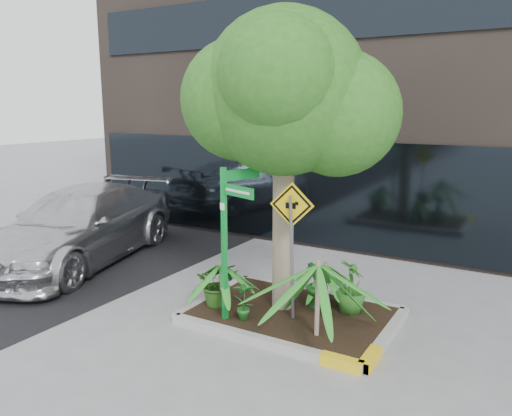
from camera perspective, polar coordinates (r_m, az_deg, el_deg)
The scene contains 14 objects.
ground at distance 8.44m, azimuth 1.94°, elevation -13.01°, with size 80.00×80.00×0.00m, color gray.
asphalt_road at distance 12.68m, azimuth -25.01°, elevation -5.61°, with size 7.00×80.00×0.01m, color black.
planter at distance 8.53m, azimuth 4.24°, elevation -12.03°, with size 3.35×2.36×0.15m.
tree at distance 8.06m, azimuth 3.34°, elevation 13.01°, with size 3.39×3.01×5.09m.
palm_front at distance 7.35m, azimuth 7.13°, elevation -6.41°, with size 1.33×1.33×1.47m.
palm_left at distance 8.44m, azimuth -3.97°, elevation -6.38°, with size 0.92×0.92×1.02m.
palm_back at distance 8.79m, azimuth 7.98°, elevation -6.41°, with size 0.80×0.80×0.89m.
parked_car at distance 12.11m, azimuth -19.44°, elevation -1.88°, with size 2.34×5.75×1.67m, color silver.
shrub_a at distance 8.63m, azimuth -4.33°, elevation -8.52°, with size 0.73×0.73×0.81m, color #275418.
shrub_b at distance 8.46m, azimuth 10.83°, elevation -8.86°, with size 0.49×0.49×0.88m, color #245B1B.
shrub_c at distance 8.07m, azimuth -1.37°, elevation -10.50°, with size 0.35×0.35×0.66m, color #206821.
shrub_d at distance 8.53m, azimuth 7.13°, elevation -8.65°, with size 0.47×0.47×0.85m, color #18551B.
street_sign_post at distance 7.78m, azimuth -3.15°, elevation -2.61°, with size 0.73×0.93×2.60m.
cattle_sign at distance 7.64m, azimuth 4.12°, elevation -2.44°, with size 0.68×0.31×2.24m.
Camera 1 is at (3.63, -6.77, 3.51)m, focal length 35.00 mm.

